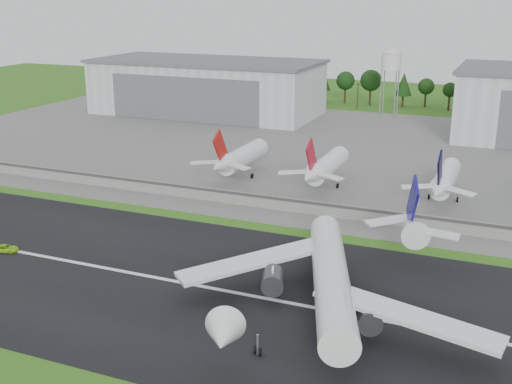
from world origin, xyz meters
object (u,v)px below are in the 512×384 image
at_px(parked_jet_red_a, 239,158).
at_px(parked_jet_navy, 444,180).
at_px(ground_vehicle, 6,248).
at_px(parked_jet_red_b, 324,167).
at_px(main_airliner, 329,285).

height_order(parked_jet_red_a, parked_jet_navy, parked_jet_red_a).
height_order(ground_vehicle, parked_jet_red_b, parked_jet_red_b).
bearing_deg(parked_jet_navy, parked_jet_red_a, 179.96).
distance_m(main_airliner, parked_jet_red_b, 70.23).
bearing_deg(parked_jet_red_a, parked_jet_navy, -0.04).
distance_m(parked_jet_red_b, parked_jet_navy, 31.11).
distance_m(ground_vehicle, parked_jet_red_a, 71.12).
height_order(ground_vehicle, parked_jet_navy, parked_jet_navy).
xyz_separation_m(ground_vehicle, parked_jet_navy, (77.87, 67.49, 5.03)).
height_order(parked_jet_red_a, parked_jet_red_b, parked_jet_red_a).
bearing_deg(main_airliner, parked_jet_navy, -117.67).
distance_m(main_airliner, parked_jet_navy, 67.65).
bearing_deg(parked_jet_red_a, ground_vehicle, -107.81).
relative_size(main_airliner, parked_jet_red_b, 1.84).
bearing_deg(ground_vehicle, parked_jet_red_a, -32.98).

